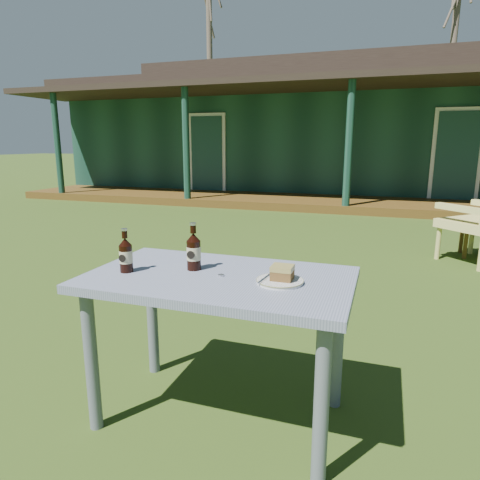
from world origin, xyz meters
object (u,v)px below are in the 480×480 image
at_px(cola_bottle_near, 194,251).
at_px(plate, 280,281).
at_px(cake_slice, 282,272).
at_px(cafe_table, 219,296).
at_px(cola_bottle_far, 126,255).

bearing_deg(cola_bottle_near, plate, -8.12).
bearing_deg(cake_slice, cafe_table, 178.79).
bearing_deg(cola_bottle_near, cafe_table, -18.28).
height_order(cake_slice, cola_bottle_far, cola_bottle_far).
bearing_deg(cafe_table, cola_bottle_far, -168.45).
relative_size(cafe_table, plate, 5.88).
distance_m(cake_slice, cola_bottle_far, 0.73).
xyz_separation_m(plate, cake_slice, (0.01, 0.01, 0.04)).
relative_size(cake_slice, cola_bottle_far, 0.45).
height_order(cake_slice, cola_bottle_near, cola_bottle_near).
relative_size(cola_bottle_near, cola_bottle_far, 1.10).
distance_m(plate, cake_slice, 0.04).
distance_m(cafe_table, cola_bottle_near, 0.24).
distance_m(plate, cola_bottle_far, 0.72).
relative_size(cafe_table, cola_bottle_far, 5.83).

